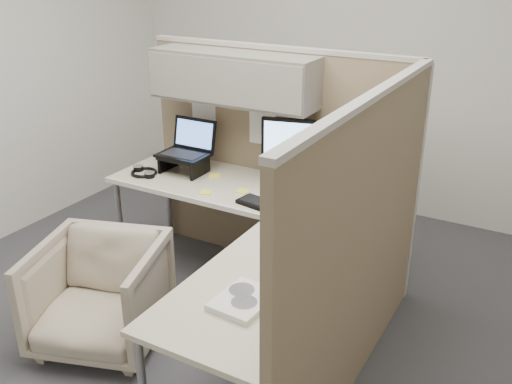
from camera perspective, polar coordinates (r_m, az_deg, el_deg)
The scene contains 19 objects.
ground at distance 3.77m, azimuth -3.28°, elevation -13.01°, with size 4.50×4.50×0.00m, color #3A3A3F.
partition_back at distance 4.03m, azimuth 0.12°, elevation 6.93°, with size 2.00×0.36×1.63m.
partition_right at distance 2.95m, azimuth 10.62°, elevation -5.66°, with size 0.07×2.03×1.63m.
desk at distance 3.45m, azimuth -0.66°, elevation -3.27°, with size 2.00×1.98×0.73m.
office_chair at distance 3.55m, azimuth -15.43°, elevation -9.41°, with size 0.70×0.66×0.72m, color #B9AA93.
monitor_left at distance 3.82m, azimuth 3.79°, elevation 4.51°, with size 0.44×0.20×0.47m.
monitor_right at distance 3.49m, azimuth 10.59°, elevation 2.36°, with size 0.38×0.28×0.47m.
laptop_station at distance 4.14m, azimuth -7.00°, elevation 3.92°, with size 0.35×0.30×0.37m.
keyboard at distance 3.55m, azimuth 1.27°, elevation -1.48°, with size 0.43×0.14×0.02m, color black.
mouse at distance 3.44m, azimuth 7.32°, elevation -2.37°, with size 0.11×0.07×0.04m, color black.
travel_mug at distance 3.67m, azimuth 5.86°, elevation 0.61°, with size 0.09×0.09×0.18m.
soda_can_green at distance 3.31m, azimuth 9.71°, elevation -2.85°, with size 0.07×0.07×0.12m, color black.
soda_can_silver at distance 3.46m, azimuth 8.65°, elevation -1.54°, with size 0.07×0.07×0.12m, color #268C1E.
sticky_note_c at distance 4.08m, azimuth -4.16°, elevation 1.68°, with size 0.08×0.08×0.01m, color #F9EC41.
sticky_note_a at distance 3.79m, azimuth -5.04°, elevation -0.04°, with size 0.08×0.08×0.01m, color #F9EC41.
sticky_note_d at distance 3.80m, azimuth -1.32°, elevation 0.08°, with size 0.08×0.08×0.01m, color #F9EC41.
headphones at distance 4.17m, azimuth -11.15°, elevation 1.96°, with size 0.25×0.25×0.03m.
paper_stack at distance 2.64m, azimuth -1.24°, elevation -10.77°, with size 0.25×0.30×0.03m.
desk_clock at distance 2.90m, azimuth 4.96°, elevation -6.92°, with size 0.06×0.09×0.08m.
Camera 1 is at (1.68, -2.55, 2.21)m, focal length 40.00 mm.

